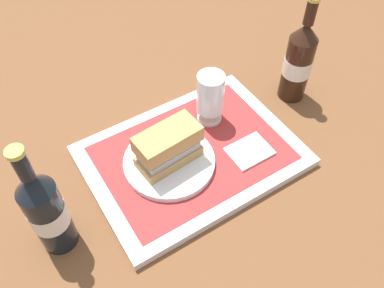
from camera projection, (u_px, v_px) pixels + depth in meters
The scene contains 9 objects.
ground_plane at pixel (192, 159), 0.89m from camera, with size 3.00×3.00×0.00m, color brown.
tray at pixel (192, 156), 0.88m from camera, with size 0.44×0.32×0.02m, color silver.
placemat at pixel (192, 153), 0.87m from camera, with size 0.38×0.27×0.00m, color #9E2D2D.
plate at pixel (170, 163), 0.84m from camera, with size 0.19×0.19×0.01m, color white.
sandwich at pixel (171, 147), 0.81m from camera, with size 0.14×0.08×0.08m.
beer_glass at pixel (210, 96), 0.88m from camera, with size 0.06×0.06×0.12m.
napkin_folded at pixel (249, 151), 0.87m from camera, with size 0.09×0.07×0.01m, color white.
beer_bottle at pixel (298, 61), 0.93m from camera, with size 0.07×0.07×0.27m.
second_bottle at pixel (46, 211), 0.68m from camera, with size 0.07×0.07×0.27m.
Camera 1 is at (-0.29, -0.46, 0.70)m, focal length 38.21 mm.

